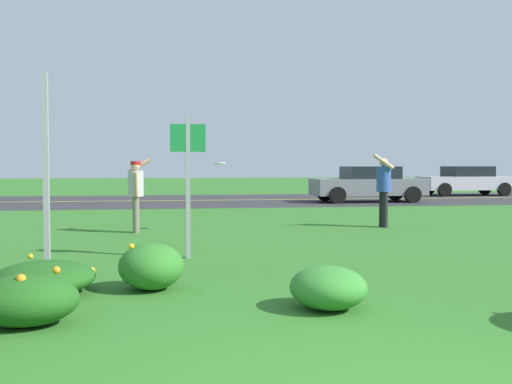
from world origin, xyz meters
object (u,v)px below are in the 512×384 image
at_px(person_catcher_blue_shirt, 383,186).
at_px(car_silver_leftmost, 466,181).
at_px(sign_post_by_roadside, 188,172).
at_px(person_thrower_red_cap_gray_shirt, 136,189).
at_px(car_gray_center_left, 368,184).
at_px(frisbee_white, 219,164).
at_px(sign_post_near_path, 46,176).

xyz_separation_m(person_catcher_blue_shirt, car_silver_leftmost, (9.81, 14.22, -0.26)).
relative_size(sign_post_by_roadside, car_silver_leftmost, 0.50).
bearing_deg(person_thrower_red_cap_gray_shirt, car_gray_center_left, 48.23).
bearing_deg(person_catcher_blue_shirt, sign_post_by_roadside, -139.54).
xyz_separation_m(sign_post_by_roadside, person_thrower_red_cap_gray_shirt, (-0.94, 3.92, -0.42)).
bearing_deg(frisbee_white, car_silver_leftmost, 46.46).
height_order(person_catcher_blue_shirt, car_gray_center_left, person_catcher_blue_shirt).
relative_size(sign_post_by_roadside, frisbee_white, 8.30).
relative_size(person_catcher_blue_shirt, car_gray_center_left, 0.39).
bearing_deg(car_gray_center_left, sign_post_by_roadside, -119.93).
bearing_deg(person_thrower_red_cap_gray_shirt, sign_post_by_roadside, -76.58).
height_order(sign_post_near_path, car_gray_center_left, sign_post_near_path).
xyz_separation_m(sign_post_near_path, frisbee_white, (2.84, 5.25, 0.18)).
bearing_deg(sign_post_near_path, car_gray_center_left, 56.99).
xyz_separation_m(person_thrower_red_cap_gray_shirt, person_catcher_blue_shirt, (5.83, 0.25, 0.04)).
bearing_deg(sign_post_by_roadside, sign_post_near_path, -144.41).
height_order(sign_post_by_roadside, car_gray_center_left, sign_post_by_roadside).
relative_size(person_thrower_red_cap_gray_shirt, frisbee_white, 6.08).
bearing_deg(car_gray_center_left, frisbee_white, -125.24).
xyz_separation_m(frisbee_white, car_silver_leftmost, (13.80, 14.52, -0.79)).
distance_m(person_catcher_blue_shirt, car_gray_center_left, 10.30).
xyz_separation_m(sign_post_by_roadside, car_silver_leftmost, (14.71, 18.39, -0.64)).
height_order(frisbee_white, car_gray_center_left, frisbee_white).
xyz_separation_m(frisbee_white, car_gray_center_left, (7.14, 10.10, -0.79)).
distance_m(sign_post_by_roadside, person_catcher_blue_shirt, 6.44).
distance_m(frisbee_white, car_gray_center_left, 12.40).
relative_size(sign_post_by_roadside, car_gray_center_left, 0.50).
bearing_deg(person_thrower_red_cap_gray_shirt, person_catcher_blue_shirt, 2.49).
bearing_deg(frisbee_white, sign_post_near_path, -118.38).
height_order(person_thrower_red_cap_gray_shirt, car_silver_leftmost, person_thrower_red_cap_gray_shirt).
relative_size(person_catcher_blue_shirt, frisbee_white, 6.47).
distance_m(sign_post_by_roadside, car_gray_center_left, 16.13).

